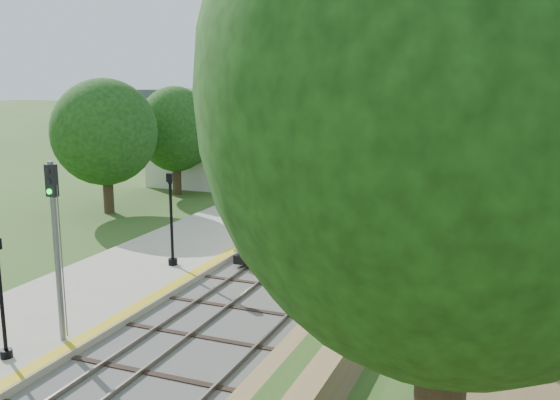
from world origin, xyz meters
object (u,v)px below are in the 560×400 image
at_px(station_building, 204,137).
at_px(lamppost_far, 172,225).
at_px(lamppost_mid, 2,305).
at_px(train, 447,123).
at_px(signal_farside, 437,168).
at_px(signal_platform, 55,232).
at_px(signal_gantry, 445,115).

bearing_deg(station_building, lamppost_far, -65.07).
bearing_deg(lamppost_mid, train, 87.39).
relative_size(lamppost_far, signal_farside, 0.77).
bearing_deg(signal_platform, signal_farside, 68.46).
bearing_deg(signal_gantry, signal_platform, -95.54).
distance_m(station_building, lamppost_far, 24.01).
bearing_deg(signal_gantry, signal_farside, -83.43).
bearing_deg(lamppost_far, train, 86.77).
height_order(lamppost_far, signal_farside, signal_farside).
bearing_deg(signal_farside, train, 96.45).
xyz_separation_m(station_building, lamppost_far, (10.10, -21.72, -1.75)).
height_order(lamppost_mid, signal_farside, signal_farside).
height_order(station_building, signal_gantry, station_building).
bearing_deg(signal_platform, station_building, 110.04).
height_order(signal_gantry, lamppost_mid, signal_gantry).
xyz_separation_m(lamppost_mid, signal_platform, (0.73, 1.78, 2.01)).
distance_m(signal_gantry, train, 22.73).
bearing_deg(lamppost_far, station_building, 114.93).
xyz_separation_m(station_building, signal_gantry, (16.47, 24.99, 0.73)).
height_order(station_building, train, station_building).
height_order(signal_gantry, signal_farside, signal_gantry).
xyz_separation_m(lamppost_far, signal_farside, (10.10, 14.35, 1.25)).
bearing_deg(signal_gantry, lamppost_far, -97.77).
relative_size(station_building, train, 0.06).
height_order(lamppost_mid, lamppost_far, lamppost_far).
relative_size(train, lamppost_far, 31.29).
xyz_separation_m(signal_gantry, signal_platform, (-5.37, -55.41, -0.68)).
distance_m(signal_platform, signal_farside, 24.79).
xyz_separation_m(train, signal_platform, (-2.90, -77.86, 1.94)).
bearing_deg(signal_platform, train, 87.87).
bearing_deg(lamppost_mid, station_building, 107.85).
relative_size(lamppost_mid, lamppost_far, 0.90).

